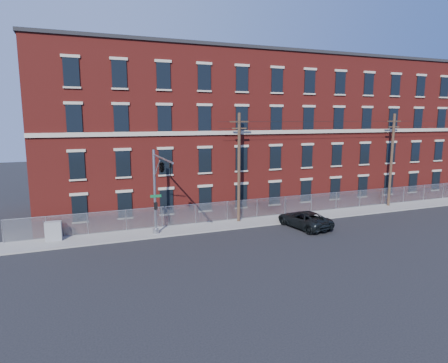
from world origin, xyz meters
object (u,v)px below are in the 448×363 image
traffic_signal_mast (160,175)px  utility_pole_near (239,166)px  pickup_truck (304,219)px  utility_cabinet (53,231)px

traffic_signal_mast → utility_pole_near: 8.70m
utility_pole_near → pickup_truck: size_ratio=1.85×
utility_cabinet → utility_pole_near: bearing=4.1°
pickup_truck → utility_cabinet: size_ratio=3.55×
traffic_signal_mast → utility_pole_near: (8.00, 3.42, -0.05)m
pickup_truck → utility_cabinet: utility_cabinet is taller
utility_pole_near → utility_cabinet: 16.47m
utility_pole_near → utility_cabinet: bearing=-179.9°
traffic_signal_mast → utility_cabinet: traffic_signal_mast is taller
traffic_signal_mast → utility_cabinet: size_ratio=4.61×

